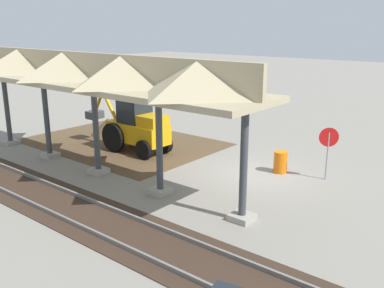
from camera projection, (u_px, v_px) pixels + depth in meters
The scene contains 8 objects.
ground_plane at pixel (258, 175), 17.46m from camera, with size 120.00×120.00×0.00m, color gray.
dirt_work_zone at pixel (123, 142), 22.32m from camera, with size 9.74×7.00×0.01m, color brown.
platform_canopy at pixel (92, 72), 16.59m from camera, with size 15.24×3.20×4.90m.
rail_tracks at pixel (137, 236), 12.38m from camera, with size 60.00×2.58×0.15m.
stop_sign at pixel (328, 143), 16.59m from camera, with size 0.64×0.46×2.11m.
backhoe at pixel (136, 126), 20.45m from camera, with size 5.21×1.76×2.82m.
dirt_mound at pixel (109, 134), 23.94m from camera, with size 3.93×3.93×1.88m, color brown.
traffic_barrel at pixel (280, 162), 17.68m from camera, with size 0.56×0.56×0.90m, color orange.
Camera 1 is at (-8.31, 14.48, 5.92)m, focal length 40.00 mm.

